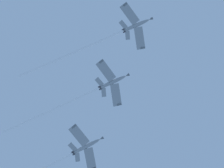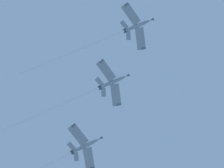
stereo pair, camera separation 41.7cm
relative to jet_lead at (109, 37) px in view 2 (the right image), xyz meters
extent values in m
ellipsoid|color=gray|center=(7.80, 9.59, 3.42)|extent=(8.77, 10.27, 4.49)
cone|color=#595E60|center=(11.88, 14.60, 5.19)|extent=(2.11, 2.20, 1.58)
ellipsoid|color=black|center=(8.98, 11.04, 4.55)|extent=(2.63, 2.91, 1.61)
cube|color=gray|center=(3.22, 12.36, 3.11)|extent=(9.64, 7.01, 1.15)
cube|color=#595E60|center=(-0.16, 14.69, 3.15)|extent=(1.38, 1.90, 0.59)
cube|color=gray|center=(11.44, 5.67, 3.11)|extent=(8.22, 9.31, 1.15)
cube|color=#595E60|center=(14.42, 2.83, 3.15)|extent=(1.83, 1.62, 0.59)
cube|color=gray|center=(2.99, 7.29, 2.10)|extent=(4.00, 2.96, 0.63)
cube|color=gray|center=(6.53, 4.41, 2.10)|extent=(3.45, 3.99, 0.63)
cube|color=#595E60|center=(4.65, 5.71, 3.50)|extent=(2.07, 2.48, 3.34)
cylinder|color=#38383D|center=(3.94, 5.55, 1.79)|extent=(1.36, 1.42, 1.04)
cylinder|color=#38383D|center=(4.64, 4.99, 1.79)|extent=(1.36, 1.42, 1.04)
cylinder|color=white|center=(-9.39, -11.54, -4.17)|extent=(28.01, 34.12, 12.71)
ellipsoid|color=gray|center=(-16.35, 6.68, -1.94)|extent=(8.65, 10.27, 4.87)
cone|color=#595E60|center=(-12.36, 11.68, 0.06)|extent=(2.11, 2.22, 1.62)
ellipsoid|color=black|center=(-15.21, 8.11, -0.74)|extent=(2.62, 2.92, 1.69)
cube|color=gray|center=(-20.95, 9.41, -2.27)|extent=(9.64, 6.92, 1.26)
cube|color=#595E60|center=(-24.35, 11.72, -2.25)|extent=(1.37, 1.89, 0.65)
cube|color=gray|center=(-12.66, 2.80, -2.27)|extent=(8.24, 9.27, 1.26)
cube|color=#595E60|center=(-9.66, -0.01, -2.25)|extent=(1.82, 1.62, 0.65)
cube|color=gray|center=(-21.10, 4.37, -3.43)|extent=(3.99, 2.92, 0.69)
cube|color=gray|center=(-17.54, 1.53, -3.43)|extent=(3.46, 3.98, 0.69)
cube|color=#595E60|center=(-19.46, 2.77, -2.03)|extent=(2.09, 2.55, 3.39)
cylinder|color=#38383D|center=(-20.13, 2.66, -3.76)|extent=(1.37, 1.43, 1.06)
cylinder|color=#38383D|center=(-19.43, 2.10, -3.76)|extent=(1.37, 1.43, 1.06)
cylinder|color=white|center=(-31.83, -12.72, -9.78)|extent=(24.64, 30.58, 12.70)
ellipsoid|color=gray|center=(-42.96, 3.67, -7.76)|extent=(8.86, 10.17, 4.62)
cone|color=#595E60|center=(-38.84, 8.61, -5.91)|extent=(2.12, 2.20, 1.59)
ellipsoid|color=black|center=(-41.78, 5.09, -6.60)|extent=(2.65, 2.90, 1.64)
cube|color=gray|center=(-47.51, 6.49, -8.08)|extent=(9.63, 7.09, 1.18)
cube|color=#595E60|center=(-50.86, 8.87, -8.04)|extent=(1.40, 1.89, 0.61)
cube|color=gray|center=(-39.37, -0.30, -8.08)|extent=(8.15, 9.34, 1.18)
cube|color=#595E60|center=(-36.43, -3.17, -8.04)|extent=(1.84, 1.61, 0.61)
cube|color=gray|center=(-47.79, 1.44, -9.14)|extent=(4.00, 2.99, 0.65)
cube|color=gray|center=(-44.29, -1.48, -9.14)|extent=(3.42, 3.99, 0.65)
cube|color=#595E60|center=(-46.17, -0.17, -7.74)|extent=(2.11, 2.48, 3.35)
cylinder|color=#38383D|center=(-46.86, -0.30, -9.46)|extent=(1.37, 1.42, 1.04)
cylinder|color=#38383D|center=(-46.17, -0.88, -9.46)|extent=(1.37, 1.42, 1.04)
camera|label=1|loc=(5.02, 0.18, -143.71)|focal=57.79mm
camera|label=2|loc=(4.89, -0.22, -143.71)|focal=57.79mm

